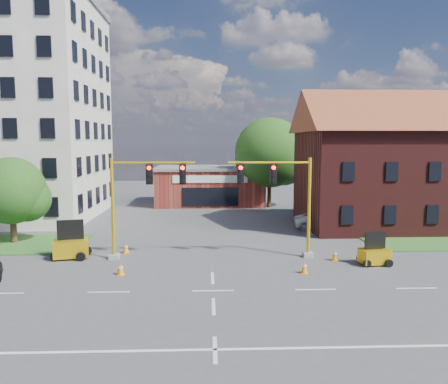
# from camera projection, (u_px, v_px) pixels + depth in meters

# --- Properties ---
(ground) EXTENTS (120.00, 120.00, 0.00)m
(ground) POSITION_uv_depth(u_px,v_px,m) (213.00, 291.00, 21.06)
(ground) COLOR #444346
(ground) RESTS_ON ground
(lane_markings) EXTENTS (60.00, 36.00, 0.01)m
(lane_markings) POSITION_uv_depth(u_px,v_px,m) (214.00, 315.00, 18.08)
(lane_markings) COLOR silver
(lane_markings) RESTS_ON ground
(brick_shop) EXTENTS (12.40, 8.40, 4.30)m
(brick_shop) POSITION_uv_depth(u_px,v_px,m) (210.00, 185.00, 50.57)
(brick_shop) COLOR maroon
(brick_shop) RESTS_ON ground
(townhouse_row) EXTENTS (21.00, 11.00, 11.50)m
(townhouse_row) POSITION_uv_depth(u_px,v_px,m) (423.00, 156.00, 36.91)
(townhouse_row) COLOR #461615
(townhouse_row) RESTS_ON ground
(tree_large) EXTENTS (7.99, 7.61, 9.79)m
(tree_large) POSITION_uv_depth(u_px,v_px,m) (273.00, 155.00, 47.53)
(tree_large) COLOR #3D2916
(tree_large) RESTS_ON ground
(tree_nw_front) EXTENTS (4.94, 4.70, 6.10)m
(tree_nw_front) POSITION_uv_depth(u_px,v_px,m) (16.00, 193.00, 30.64)
(tree_nw_front) COLOR #3D2916
(tree_nw_front) RESTS_ON ground
(signal_mast_west) EXTENTS (5.30, 0.60, 6.20)m
(signal_mast_west) POSITION_uv_depth(u_px,v_px,m) (140.00, 196.00, 26.40)
(signal_mast_west) COLOR gray
(signal_mast_west) RESTS_ON ground
(signal_mast_east) EXTENTS (5.30, 0.60, 6.20)m
(signal_mast_east) POSITION_uv_depth(u_px,v_px,m) (283.00, 195.00, 26.72)
(signal_mast_east) COLOR gray
(signal_mast_east) RESTS_ON ground
(trailer_west) EXTENTS (2.26, 1.76, 2.29)m
(trailer_west) POSITION_uv_depth(u_px,v_px,m) (71.00, 247.00, 26.88)
(trailer_west) COLOR gold
(trailer_west) RESTS_ON ground
(trailer_east) EXTENTS (1.78, 1.31, 1.87)m
(trailer_east) POSITION_uv_depth(u_px,v_px,m) (375.00, 255.00, 25.51)
(trailer_east) COLOR gold
(trailer_east) RESTS_ON ground
(cone_a) EXTENTS (0.40, 0.40, 0.70)m
(cone_a) POSITION_uv_depth(u_px,v_px,m) (121.00, 269.00, 23.51)
(cone_a) COLOR orange
(cone_a) RESTS_ON ground
(cone_b) EXTENTS (0.40, 0.40, 0.70)m
(cone_b) POSITION_uv_depth(u_px,v_px,m) (126.00, 248.00, 28.15)
(cone_b) COLOR orange
(cone_b) RESTS_ON ground
(cone_c) EXTENTS (0.40, 0.40, 0.70)m
(cone_c) POSITION_uv_depth(u_px,v_px,m) (304.00, 267.00, 23.81)
(cone_c) COLOR orange
(cone_c) RESTS_ON ground
(cone_d) EXTENTS (0.40, 0.40, 0.70)m
(cone_d) POSITION_uv_depth(u_px,v_px,m) (335.00, 255.00, 26.36)
(cone_d) COLOR orange
(cone_d) RESTS_ON ground
(pickup_white) EXTENTS (5.19, 2.94, 1.37)m
(pickup_white) POSITION_uv_depth(u_px,v_px,m) (325.00, 221.00, 35.85)
(pickup_white) COLOR white
(pickup_white) RESTS_ON ground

